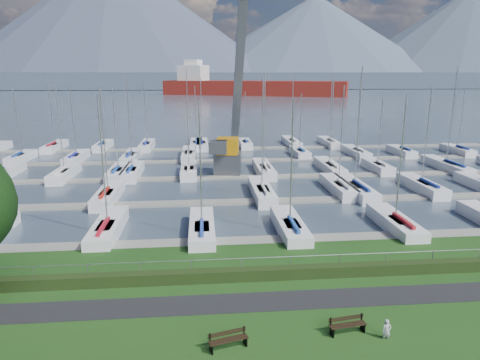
{
  "coord_description": "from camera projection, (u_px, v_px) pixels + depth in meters",
  "views": [
    {
      "loc": [
        -3.23,
        -23.49,
        11.99
      ],
      "look_at": [
        0.0,
        12.0,
        3.0
      ],
      "focal_mm": 32.0,
      "sensor_mm": 36.0,
      "label": 1
    }
  ],
  "objects": [
    {
      "name": "docks",
      "position": [
        229.0,
        178.0,
        51.06
      ],
      "size": [
        90.0,
        41.6,
        0.25
      ],
      "color": "slate",
      "rests_on": "water"
    },
    {
      "name": "person",
      "position": [
        387.0,
        328.0,
        19.66
      ],
      "size": [
        0.42,
        0.28,
        1.13
      ],
      "primitive_type": "imported",
      "rotation": [
        0.0,
        0.0,
        -0.03
      ],
      "color": "#ADAEB4",
      "rests_on": "grass"
    },
    {
      "name": "bench_right",
      "position": [
        347.0,
        325.0,
        20.16
      ],
      "size": [
        1.84,
        0.69,
        0.85
      ],
      "rotation": [
        0.0,
        0.0,
        0.15
      ],
      "color": "black",
      "rests_on": "grass"
    },
    {
      "name": "sailboat_fleet",
      "position": [
        206.0,
        128.0,
        52.33
      ],
      "size": [
        74.93,
        49.61,
        13.3
      ],
      "color": "navy",
      "rests_on": "water"
    },
    {
      "name": "crane",
      "position": [
        231.0,
        128.0,
        52.85
      ],
      "size": [
        4.85,
        13.35,
        22.35
      ],
      "rotation": [
        0.0,
        0.0,
        -0.14
      ],
      "color": "#56595E",
      "rests_on": "water"
    },
    {
      "name": "bench_left",
      "position": [
        228.0,
        340.0,
        19.04
      ],
      "size": [
        1.85,
        0.88,
        0.85
      ],
      "rotation": [
        0.0,
        0.0,
        0.27
      ],
      "color": "black",
      "rests_on": "grass"
    },
    {
      "name": "hedge",
      "position": [
        259.0,
        274.0,
        25.43
      ],
      "size": [
        80.0,
        0.7,
        0.7
      ],
      "primitive_type": "cube",
      "color": "black",
      "rests_on": "grass"
    },
    {
      "name": "foothill",
      "position": [
        204.0,
        80.0,
        343.1
      ],
      "size": [
        900.0,
        80.0,
        12.0
      ],
      "primitive_type": "cube",
      "color": "#425061",
      "rests_on": "water"
    },
    {
      "name": "fence",
      "position": [
        258.0,
        258.0,
        25.61
      ],
      "size": [
        80.0,
        0.04,
        0.04
      ],
      "primitive_type": "cylinder",
      "rotation": [
        0.0,
        1.57,
        0.0
      ],
      "color": "gray",
      "rests_on": "grass"
    },
    {
      "name": "water",
      "position": [
        205.0,
        92.0,
        277.07
      ],
      "size": [
        800.0,
        540.0,
        0.2
      ],
      "primitive_type": "cube",
      "color": "#3E4C5B"
    },
    {
      "name": "cargo_ship_mid",
      "position": [
        246.0,
        88.0,
        237.1
      ],
      "size": [
        100.56,
        54.61,
        21.5
      ],
      "rotation": [
        0.0,
        0.0,
        -0.38
      ],
      "color": "maroon",
      "rests_on": "water"
    },
    {
      "name": "mountains",
      "position": [
        210.0,
        35.0,
        405.86
      ],
      "size": [
        1190.0,
        360.0,
        115.0
      ],
      "color": "#3A4355",
      "rests_on": "water"
    },
    {
      "name": "path",
      "position": [
        265.0,
        302.0,
        23.0
      ],
      "size": [
        160.0,
        2.0,
        0.04
      ],
      "primitive_type": "cube",
      "color": "black",
      "rests_on": "grass"
    }
  ]
}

